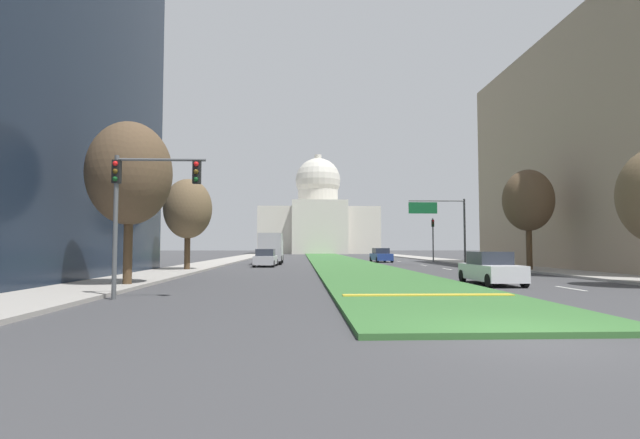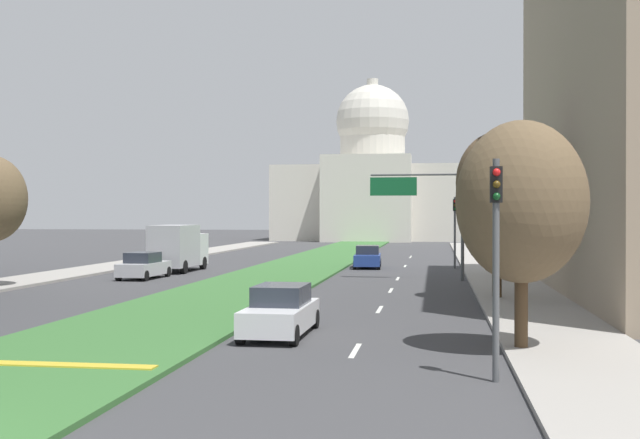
% 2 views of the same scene
% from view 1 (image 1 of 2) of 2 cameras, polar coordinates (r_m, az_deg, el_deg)
% --- Properties ---
extents(ground_plane, '(260.00, 260.00, 0.00)m').
position_cam_1_polar(ground_plane, '(65.61, 1.60, -4.85)').
color(ground_plane, '#3D3D3F').
extents(grass_median, '(6.81, 100.36, 0.14)m').
position_cam_1_polar(grass_median, '(60.05, 1.98, -4.93)').
color(grass_median, '#386B33').
rests_on(grass_median, ground_plane).
extents(median_curb_nose, '(6.13, 0.50, 0.04)m').
position_cam_1_polar(median_curb_nose, '(17.65, 12.82, -8.81)').
color(median_curb_nose, gold).
rests_on(median_curb_nose, grass_median).
extents(lane_dashes_right, '(0.16, 53.28, 0.01)m').
position_cam_1_polar(lane_dashes_right, '(49.66, 11.82, -5.32)').
color(lane_dashes_right, silver).
rests_on(lane_dashes_right, ground_plane).
extents(sidewalk_left, '(4.00, 100.36, 0.15)m').
position_cam_1_polar(sidewalk_left, '(55.07, -12.03, -5.02)').
color(sidewalk_left, '#9E9991').
rests_on(sidewalk_left, ground_plane).
extents(sidewalk_right, '(4.00, 100.36, 0.15)m').
position_cam_1_polar(sidewalk_right, '(57.31, 16.30, -4.89)').
color(sidewalk_right, '#9E9991').
rests_on(sidewalk_right, ground_plane).
extents(midrise_block_right, '(13.05, 28.70, 19.44)m').
position_cam_1_polar(midrise_block_right, '(47.64, 32.19, 6.74)').
color(midrise_block_right, tan).
rests_on(midrise_block_right, ground_plane).
extents(capitol_building, '(29.28, 22.97, 25.35)m').
position_cam_1_polar(capitol_building, '(120.62, -0.23, -0.07)').
color(capitol_building, beige).
rests_on(capitol_building, ground_plane).
extents(traffic_light_near_left, '(3.34, 0.35, 5.20)m').
position_cam_1_polar(traffic_light_near_left, '(18.39, -20.83, 2.89)').
color(traffic_light_near_left, '#515456').
rests_on(traffic_light_near_left, ground_plane).
extents(traffic_light_far_right, '(0.28, 0.35, 5.20)m').
position_cam_1_polar(traffic_light_far_right, '(58.08, 13.41, -1.71)').
color(traffic_light_far_right, '#515456').
rests_on(traffic_light_far_right, ground_plane).
extents(overhead_guide_sign, '(5.59, 0.20, 6.50)m').
position_cam_1_polar(overhead_guide_sign, '(47.70, 14.58, 0.21)').
color(overhead_guide_sign, '#515456').
rests_on(overhead_guide_sign, ground_plane).
extents(street_tree_left_near, '(3.89, 3.89, 7.76)m').
position_cam_1_polar(street_tree_left_near, '(24.12, -21.89, 5.11)').
color(street_tree_left_near, '#4C3823').
rests_on(street_tree_left_near, ground_plane).
extents(street_tree_left_mid, '(3.62, 3.62, 7.00)m').
position_cam_1_polar(street_tree_left_mid, '(37.44, -15.58, 1.21)').
color(street_tree_left_mid, '#4C3823').
rests_on(street_tree_left_mid, ground_plane).
extents(street_tree_right_mid, '(3.72, 3.72, 7.68)m').
position_cam_1_polar(street_tree_right_mid, '(39.15, 23.70, 2.08)').
color(street_tree_right_mid, '#4C3823').
rests_on(street_tree_right_mid, ground_plane).
extents(sedan_lead_stopped, '(1.91, 4.64, 1.63)m').
position_cam_1_polar(sedan_lead_stopped, '(25.23, 19.79, -5.60)').
color(sedan_lead_stopped, silver).
rests_on(sedan_lead_stopped, ground_plane).
extents(sedan_midblock, '(2.05, 4.43, 1.62)m').
position_cam_1_polar(sedan_midblock, '(44.04, -6.53, -4.65)').
color(sedan_midblock, '#BCBCC1').
rests_on(sedan_midblock, ground_plane).
extents(sedan_distant, '(2.15, 4.52, 1.65)m').
position_cam_1_polar(sedan_distant, '(56.32, 7.34, -4.31)').
color(sedan_distant, navy).
rests_on(sedan_distant, ground_plane).
extents(box_truck_delivery, '(2.40, 6.40, 3.20)m').
position_cam_1_polar(box_truck_delivery, '(50.07, -5.90, -3.43)').
color(box_truck_delivery, silver).
rests_on(box_truck_delivery, ground_plane).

